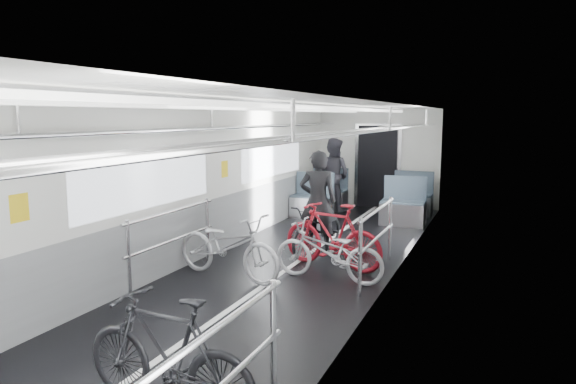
{
  "coord_description": "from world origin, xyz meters",
  "views": [
    {
      "loc": [
        2.83,
        -5.51,
        2.23
      ],
      "look_at": [
        0.0,
        1.25,
        1.15
      ],
      "focal_mm": 32.0,
      "sensor_mm": 36.0,
      "label": 1
    }
  ],
  "objects_px": {
    "bike_aisle": "(318,229)",
    "person_seated": "(333,175)",
    "bike_right_mid": "(328,252)",
    "person_standing": "(318,201)",
    "bike_left_far": "(228,246)",
    "bike_right_near": "(168,354)",
    "bike_right_far": "(332,235)"
  },
  "relations": [
    {
      "from": "bike_right_mid",
      "to": "bike_aisle",
      "type": "distance_m",
      "value": 1.47
    },
    {
      "from": "bike_right_mid",
      "to": "person_standing",
      "type": "distance_m",
      "value": 1.64
    },
    {
      "from": "bike_left_far",
      "to": "bike_right_near",
      "type": "bearing_deg",
      "value": -147.61
    },
    {
      "from": "bike_left_far",
      "to": "bike_aisle",
      "type": "xyz_separation_m",
      "value": [
        0.7,
        1.75,
        -0.06
      ]
    },
    {
      "from": "bike_aisle",
      "to": "person_standing",
      "type": "xyz_separation_m",
      "value": [
        -0.04,
        0.1,
        0.44
      ]
    },
    {
      "from": "bike_aisle",
      "to": "person_seated",
      "type": "relative_size",
      "value": 0.89
    },
    {
      "from": "bike_right_mid",
      "to": "person_seated",
      "type": "relative_size",
      "value": 0.9
    },
    {
      "from": "bike_aisle",
      "to": "person_seated",
      "type": "bearing_deg",
      "value": 114.13
    },
    {
      "from": "bike_right_far",
      "to": "person_seated",
      "type": "height_order",
      "value": "person_seated"
    },
    {
      "from": "bike_right_mid",
      "to": "bike_left_far",
      "type": "bearing_deg",
      "value": -70.0
    },
    {
      "from": "bike_left_far",
      "to": "bike_right_mid",
      "type": "bearing_deg",
      "value": -61.54
    },
    {
      "from": "bike_aisle",
      "to": "person_standing",
      "type": "relative_size",
      "value": 0.91
    },
    {
      "from": "bike_right_near",
      "to": "person_seated",
      "type": "xyz_separation_m",
      "value": [
        -1.43,
        8.51,
        0.39
      ]
    },
    {
      "from": "bike_left_far",
      "to": "bike_right_near",
      "type": "distance_m",
      "value": 3.28
    },
    {
      "from": "bike_aisle",
      "to": "person_seated",
      "type": "distance_m",
      "value": 3.85
    },
    {
      "from": "bike_right_mid",
      "to": "person_seated",
      "type": "bearing_deg",
      "value": -160.42
    },
    {
      "from": "bike_left_far",
      "to": "bike_right_mid",
      "type": "distance_m",
      "value": 1.38
    },
    {
      "from": "bike_right_far",
      "to": "bike_aisle",
      "type": "xyz_separation_m",
      "value": [
        -0.48,
        0.73,
        -0.09
      ]
    },
    {
      "from": "bike_left_far",
      "to": "bike_aisle",
      "type": "relative_size",
      "value": 1.14
    },
    {
      "from": "bike_right_mid",
      "to": "bike_right_far",
      "type": "xyz_separation_m",
      "value": [
        -0.14,
        0.6,
        0.08
      ]
    },
    {
      "from": "person_seated",
      "to": "bike_right_far",
      "type": "bearing_deg",
      "value": 124.15
    },
    {
      "from": "bike_right_near",
      "to": "bike_aisle",
      "type": "height_order",
      "value": "bike_right_near"
    },
    {
      "from": "bike_left_far",
      "to": "bike_right_near",
      "type": "xyz_separation_m",
      "value": [
        1.2,
        -3.05,
        0.01
      ]
    },
    {
      "from": "bike_right_mid",
      "to": "person_standing",
      "type": "xyz_separation_m",
      "value": [
        -0.66,
        1.43,
        0.43
      ]
    },
    {
      "from": "bike_left_far",
      "to": "bike_right_near",
      "type": "relative_size",
      "value": 1.11
    },
    {
      "from": "bike_left_far",
      "to": "bike_right_far",
      "type": "relative_size",
      "value": 1.07
    },
    {
      "from": "bike_right_mid",
      "to": "bike_right_near",
      "type": "bearing_deg",
      "value": 0.54
    },
    {
      "from": "bike_right_near",
      "to": "bike_right_far",
      "type": "distance_m",
      "value": 4.07
    },
    {
      "from": "bike_aisle",
      "to": "bike_left_far",
      "type": "bearing_deg",
      "value": -101.85
    },
    {
      "from": "bike_right_near",
      "to": "person_seated",
      "type": "distance_m",
      "value": 8.64
    },
    {
      "from": "person_seated",
      "to": "bike_left_far",
      "type": "bearing_deg",
      "value": 108.97
    },
    {
      "from": "bike_right_near",
      "to": "person_standing",
      "type": "distance_m",
      "value": 4.94
    }
  ]
}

